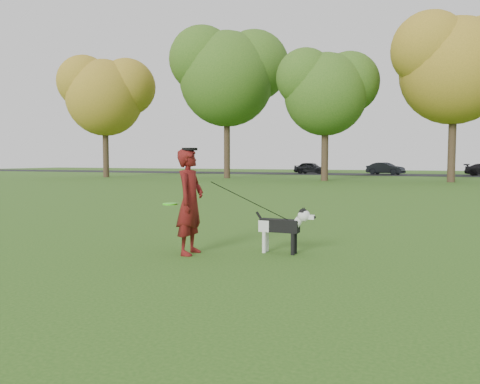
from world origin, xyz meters
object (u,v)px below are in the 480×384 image
at_px(dog, 284,225).
at_px(car_mid, 386,169).
at_px(man, 190,202).
at_px(car_left, 311,168).

height_order(dog, car_mid, car_mid).
height_order(man, car_left, man).
bearing_deg(dog, man, -156.07).
distance_m(dog, car_left, 40.62).
relative_size(man, car_mid, 0.47).
bearing_deg(dog, car_mid, 92.66).
bearing_deg(car_left, dog, -155.04).
xyz_separation_m(man, dog, (1.33, 0.59, -0.37)).
bearing_deg(car_left, man, -157.04).
distance_m(man, car_mid, 40.19).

